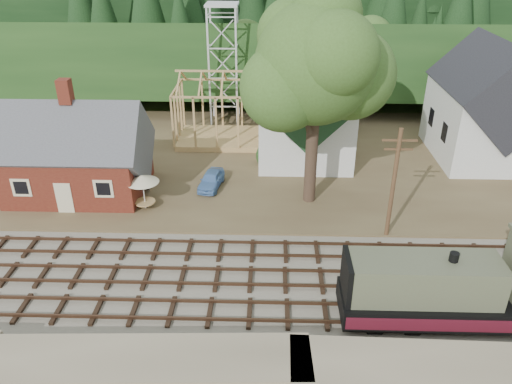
{
  "coord_description": "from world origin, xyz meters",
  "views": [
    {
      "loc": [
        -1.05,
        -23.97,
        18.77
      ],
      "look_at": [
        -1.97,
        6.0,
        3.0
      ],
      "focal_mm": 35.0,
      "sensor_mm": 36.0,
      "label": 1
    }
  ],
  "objects_px": {
    "car_green": "(4,180)",
    "patio_set": "(142,180)",
    "car_blue": "(211,180)",
    "locomotive": "(478,288)"
  },
  "relations": [
    {
      "from": "car_blue",
      "to": "car_green",
      "type": "relative_size",
      "value": 1.13
    },
    {
      "from": "locomotive",
      "to": "patio_set",
      "type": "height_order",
      "value": "locomotive"
    },
    {
      "from": "locomotive",
      "to": "car_green",
      "type": "bearing_deg",
      "value": 155.86
    },
    {
      "from": "car_blue",
      "to": "car_green",
      "type": "distance_m",
      "value": 16.85
    },
    {
      "from": "car_blue",
      "to": "patio_set",
      "type": "relative_size",
      "value": 1.43
    },
    {
      "from": "car_blue",
      "to": "locomotive",
      "type": "bearing_deg",
      "value": -34.58
    },
    {
      "from": "locomotive",
      "to": "car_green",
      "type": "distance_m",
      "value": 35.62
    },
    {
      "from": "car_green",
      "to": "patio_set",
      "type": "bearing_deg",
      "value": -89.75
    },
    {
      "from": "car_green",
      "to": "patio_set",
      "type": "relative_size",
      "value": 1.26
    },
    {
      "from": "car_green",
      "to": "patio_set",
      "type": "xyz_separation_m",
      "value": [
        12.26,
        -3.19,
        1.73
      ]
    }
  ]
}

